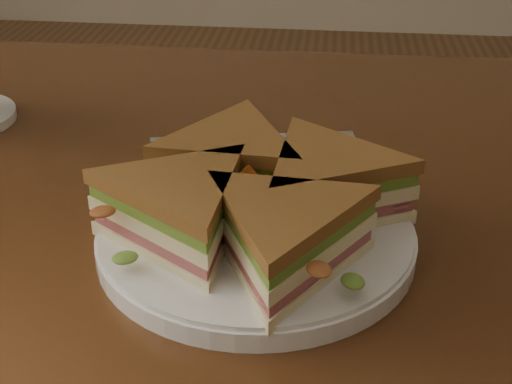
# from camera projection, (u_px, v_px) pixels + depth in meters

# --- Properties ---
(table) EXTENTS (1.20, 0.80, 0.75)m
(table) POSITION_uv_depth(u_px,v_px,m) (285.00, 277.00, 0.71)
(table) COLOR #351A0C
(table) RESTS_ON ground
(plate) EXTENTS (0.26, 0.26, 0.02)m
(plate) POSITION_uv_depth(u_px,v_px,m) (256.00, 237.00, 0.58)
(plate) COLOR white
(plate) RESTS_ON table
(sandwich_wedges) EXTENTS (0.31, 0.31, 0.06)m
(sandwich_wedges) POSITION_uv_depth(u_px,v_px,m) (256.00, 198.00, 0.56)
(sandwich_wedges) COLOR #FCF0BA
(sandwich_wedges) RESTS_ON plate
(crisps_mound) EXTENTS (0.09, 0.09, 0.05)m
(crisps_mound) POSITION_uv_depth(u_px,v_px,m) (256.00, 202.00, 0.56)
(crisps_mound) COLOR orange
(crisps_mound) RESTS_ON plate
(spoon) EXTENTS (0.18, 0.06, 0.01)m
(spoon) POSITION_uv_depth(u_px,v_px,m) (226.00, 143.00, 0.74)
(spoon) COLOR silver
(spoon) RESTS_ON table
(knife) EXTENTS (0.21, 0.05, 0.00)m
(knife) POSITION_uv_depth(u_px,v_px,m) (246.00, 140.00, 0.75)
(knife) COLOR silver
(knife) RESTS_ON table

